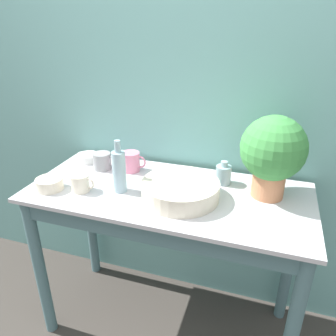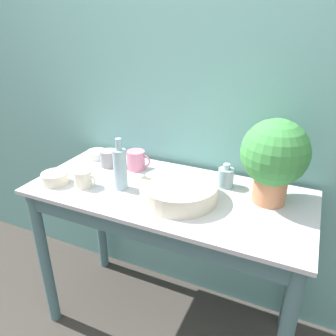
# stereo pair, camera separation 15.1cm
# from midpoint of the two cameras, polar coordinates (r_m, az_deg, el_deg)

# --- Properties ---
(wall_back) EXTENTS (6.00, 0.05, 2.40)m
(wall_back) POSITION_cam_midpoint_polar(r_m,az_deg,el_deg) (1.77, 7.43, 10.35)
(wall_back) COLOR #70ADA8
(wall_back) RESTS_ON ground_plane
(counter_table) EXTENTS (1.35, 0.61, 0.88)m
(counter_table) POSITION_cam_midpoint_polar(r_m,az_deg,el_deg) (1.65, 2.32, -10.12)
(counter_table) COLOR slate
(counter_table) RESTS_ON ground_plane
(potted_plant) EXTENTS (0.29, 0.29, 0.38)m
(potted_plant) POSITION_cam_midpoint_polar(r_m,az_deg,el_deg) (1.48, 20.87, 1.88)
(potted_plant) COLOR tan
(potted_plant) RESTS_ON counter_table
(bowl_wash_large) EXTENTS (0.36, 0.36, 0.08)m
(bowl_wash_large) POSITION_cam_midpoint_polar(r_m,az_deg,el_deg) (1.49, 4.80, -4.00)
(bowl_wash_large) COLOR beige
(bowl_wash_large) RESTS_ON counter_table
(bottle_tall) EXTENTS (0.06, 0.06, 0.26)m
(bottle_tall) POSITION_cam_midpoint_polar(r_m,az_deg,el_deg) (1.55, -5.58, -0.12)
(bottle_tall) COLOR #93B2BC
(bottle_tall) RESTS_ON counter_table
(bottle_short) EXTENTS (0.08, 0.08, 0.12)m
(bottle_short) POSITION_cam_midpoint_polar(r_m,az_deg,el_deg) (1.62, 12.68, -1.61)
(bottle_short) COLOR #93B2BC
(bottle_short) RESTS_ON counter_table
(mug_cream) EXTENTS (0.12, 0.09, 0.08)m
(mug_cream) POSITION_cam_midpoint_polar(r_m,az_deg,el_deg) (1.62, -11.98, -1.89)
(mug_cream) COLOR beige
(mug_cream) RESTS_ON counter_table
(mug_pink) EXTENTS (0.14, 0.10, 0.10)m
(mug_pink) POSITION_cam_midpoint_polar(r_m,az_deg,el_deg) (1.77, -3.11, 1.34)
(mug_pink) COLOR pink
(mug_pink) RESTS_ON counter_table
(mug_grey) EXTENTS (0.13, 0.10, 0.09)m
(mug_grey) POSITION_cam_midpoint_polar(r_m,az_deg,el_deg) (1.82, -7.91, 1.63)
(mug_grey) COLOR gray
(mug_grey) RESTS_ON counter_table
(bowl_small_enamel_white) EXTENTS (0.12, 0.12, 0.04)m
(bowl_small_enamel_white) POSITION_cam_midpoint_polar(r_m,az_deg,el_deg) (1.95, -10.09, 2.31)
(bowl_small_enamel_white) COLOR silver
(bowl_small_enamel_white) RESTS_ON counter_table
(bowl_small_cream) EXTENTS (0.13, 0.13, 0.06)m
(bowl_small_cream) POSITION_cam_midpoint_polar(r_m,az_deg,el_deg) (1.70, -16.73, -1.73)
(bowl_small_cream) COLOR beige
(bowl_small_cream) RESTS_ON counter_table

